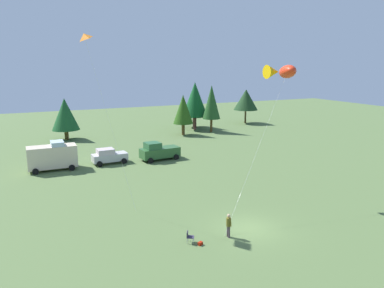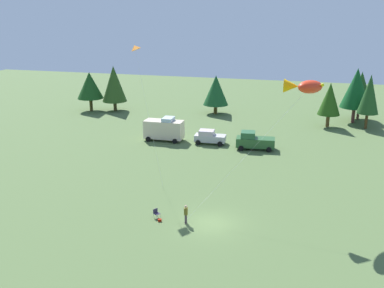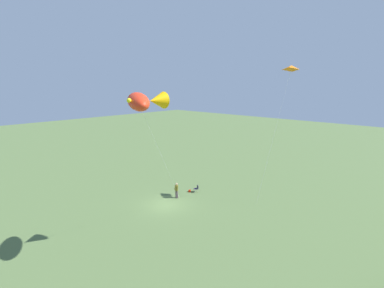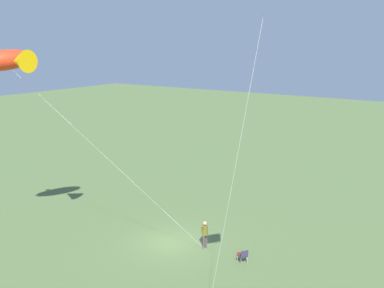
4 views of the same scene
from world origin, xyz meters
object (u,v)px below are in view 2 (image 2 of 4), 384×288
kite_delta_orange (134,48)px  car_silver_compact (209,137)px  backpack_on_grass (160,220)px  truck_green_flatbed (254,141)px  van_camper_beige (164,129)px  kite_large_fish (306,87)px  person_kite_flyer (186,213)px  folding_chair (156,213)px

kite_delta_orange → car_silver_compact: bearing=72.8°
backpack_on_grass → truck_green_flatbed: (5.33, 22.93, 0.99)m
van_camper_beige → kite_large_fish: bearing=-41.9°
person_kite_flyer → van_camper_beige: bearing=115.8°
car_silver_compact → person_kite_flyer: bearing=95.5°
van_camper_beige → car_silver_compact: bearing=1.0°
person_kite_flyer → backpack_on_grass: 2.52m
kite_delta_orange → folding_chair: bearing=-59.7°
person_kite_flyer → truck_green_flatbed: (2.99, 22.71, 0.08)m
person_kite_flyer → backpack_on_grass: person_kite_flyer is taller
folding_chair → van_camper_beige: (-6.85, 23.06, 1.16)m
truck_green_flatbed → kite_large_fish: kite_large_fish is taller
backpack_on_grass → truck_green_flatbed: 23.56m
person_kite_flyer → van_camper_beige: van_camper_beige is taller
truck_green_flatbed → van_camper_beige: bearing=-8.7°
person_kite_flyer → truck_green_flatbed: truck_green_flatbed is taller
person_kite_flyer → backpack_on_grass: bearing=-171.5°
kite_delta_orange → van_camper_beige: bearing=97.5°
car_silver_compact → kite_large_fish: kite_large_fish is taller
van_camper_beige → car_silver_compact: (6.49, 0.07, -0.69)m
truck_green_flatbed → kite_large_fish: bearing=105.5°
truck_green_flatbed → kite_large_fish: size_ratio=0.42×
kite_large_fish → backpack_on_grass: bearing=-150.5°
car_silver_compact → truck_green_flatbed: truck_green_flatbed is taller
person_kite_flyer → kite_large_fish: size_ratio=0.14×
folding_chair → van_camper_beige: 24.08m
kite_large_fish → van_camper_beige: bearing=137.7°
van_camper_beige → backpack_on_grass: bearing=-72.3°
van_camper_beige → kite_delta_orange: bearing=-82.1°
kite_large_fish → kite_delta_orange: kite_delta_orange is taller
folding_chair → car_silver_compact: size_ratio=0.19×
folding_chair → kite_delta_orange: size_ratio=0.06×
car_silver_compact → kite_delta_orange: (-4.56, -14.70, 13.15)m
kite_large_fish → kite_delta_orange: 17.40m
van_camper_beige → kite_delta_orange: 19.31m
van_camper_beige → kite_large_fish: (18.92, -17.19, 9.75)m
car_silver_compact → truck_green_flatbed: 6.28m
van_camper_beige → kite_delta_orange: kite_delta_orange is taller
car_silver_compact → kite_large_fish: bearing=123.4°
folding_chair → kite_large_fish: size_ratio=0.07×
kite_large_fish → kite_delta_orange: size_ratio=0.84×
folding_chair → car_silver_compact: (-0.36, 23.13, 0.46)m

